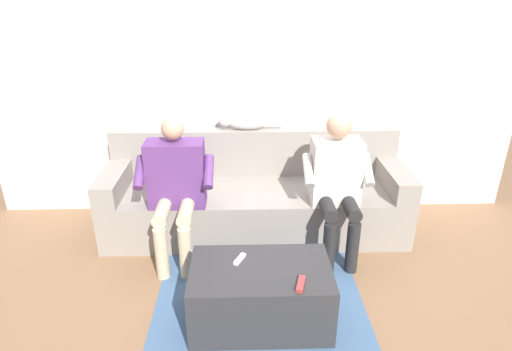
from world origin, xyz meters
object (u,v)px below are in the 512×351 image
Objects in this scene: coffee_table at (260,294)px; remote_red at (301,284)px; couch at (255,199)px; person_left_seated at (337,178)px; remote_white at (240,259)px; person_right_seated at (175,183)px; cat_on_backrest at (243,122)px.

coffee_table is 6.27× the size of remote_red.
person_left_seated is at bearing 150.38° from couch.
couch is at bearing -160.60° from remote_white.
person_right_seated is (1.27, 0.04, -0.01)m from person_left_seated.
coffee_table is 0.78× the size of person_right_seated.
person_left_seated is at bearing 139.57° from cat_on_backrest.
cat_on_backrest is (-0.53, -0.67, 0.29)m from person_right_seated.
person_right_seated is at bearing 51.56° from cat_on_backrest.
couch reaches higher than remote_red.
person_left_seated reaches higher than coffee_table.
remote_white reaches higher than coffee_table.
person_left_seated is 1.27m from person_right_seated.
person_right_seated is 1.33m from remote_red.
remote_red is at bearing 99.59° from couch.
person_right_seated is 1.98× the size of cat_on_backrest.
cat_on_backrest is at bearing -153.50° from remote_red.
couch is at bearing -155.52° from remote_red.
person_right_seated reaches higher than couch.
couch is 1.21m from coffee_table.
coffee_table is 1.12m from person_right_seated.
coffee_table is 7.31× the size of remote_white.
cat_on_backrest reaches higher than remote_white.
coffee_table is at bearing 52.96° from person_left_seated.
person_left_seated is 8.07× the size of remote_red.
coffee_table is 1.14m from person_left_seated.
couch is at bearing -148.02° from person_right_seated.
coffee_table is (0.00, 1.20, -0.09)m from couch.
person_left_seated reaches higher than person_right_seated.
cat_on_backrest reaches higher than remote_red.
person_left_seated reaches higher than couch.
remote_red is (-0.23, 1.38, 0.13)m from couch.
remote_white is at bearing 83.16° from couch.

